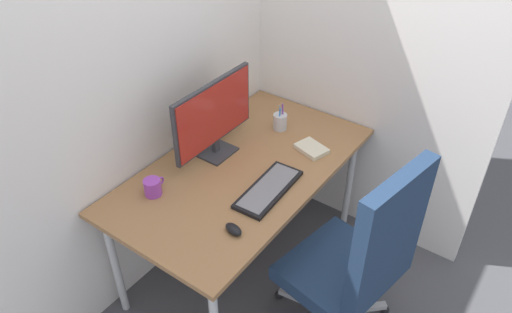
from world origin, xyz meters
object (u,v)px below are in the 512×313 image
at_px(notebook, 311,149).
at_px(mouse, 234,229).
at_px(office_chair, 360,259).
at_px(monitor, 214,116).
at_px(coffee_mug, 153,187).
at_px(keyboard, 269,189).
at_px(pen_holder, 280,121).

bearing_deg(notebook, mouse, -160.91).
relative_size(office_chair, monitor, 1.93).
bearing_deg(mouse, office_chair, -44.64).
height_order(mouse, coffee_mug, coffee_mug).
height_order(office_chair, mouse, office_chair).
xyz_separation_m(monitor, notebook, (0.32, -0.41, -0.22)).
height_order(monitor, keyboard, monitor).
height_order(office_chair, keyboard, office_chair).
bearing_deg(notebook, monitor, 143.99).
height_order(mouse, notebook, mouse).
xyz_separation_m(keyboard, coffee_mug, (-0.35, 0.44, 0.03)).
distance_m(monitor, mouse, 0.65).
distance_m(office_chair, monitor, 1.01).
distance_m(office_chair, pen_holder, 0.95).
relative_size(monitor, keyboard, 1.37).
xyz_separation_m(office_chair, pen_holder, (0.50, 0.78, 0.20)).
xyz_separation_m(monitor, pen_holder, (0.40, -0.15, -0.19)).
distance_m(monitor, keyboard, 0.48).
height_order(monitor, coffee_mug, monitor).
distance_m(office_chair, coffee_mug, 1.04).
bearing_deg(notebook, office_chair, -112.69).
bearing_deg(keyboard, pen_holder, 27.85).
distance_m(office_chair, keyboard, 0.54).
xyz_separation_m(notebook, coffee_mug, (-0.76, 0.44, 0.03)).
height_order(keyboard, mouse, mouse).
bearing_deg(monitor, pen_holder, -20.42).
xyz_separation_m(keyboard, pen_holder, (0.50, 0.26, 0.04)).
bearing_deg(pen_holder, office_chair, -122.67).
bearing_deg(keyboard, coffee_mug, 128.13).
relative_size(monitor, mouse, 6.13).
distance_m(monitor, notebook, 0.57).
xyz_separation_m(office_chair, mouse, (-0.32, 0.48, 0.17)).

